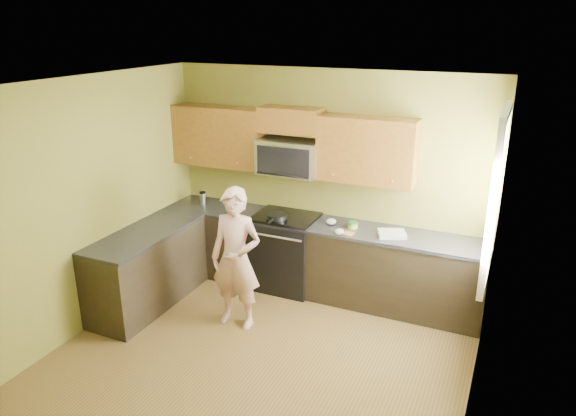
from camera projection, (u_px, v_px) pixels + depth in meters
The scene contains 25 objects.
floor at pixel (253, 365), 5.29m from camera, with size 4.00×4.00×0.00m, color brown.
ceiling at pixel (246, 87), 4.40m from camera, with size 4.00×4.00×0.00m, color white.
wall_back at pixel (326, 181), 6.57m from camera, with size 4.00×4.00×0.00m, color olive.
wall_front at pixel (88, 360), 3.12m from camera, with size 4.00×4.00×0.00m, color olive.
wall_left at pixel (81, 209), 5.61m from camera, with size 4.00×4.00×0.00m, color olive.
wall_right at pixel (482, 280), 4.07m from camera, with size 4.00×4.00×0.00m, color olive.
cabinet_back_run at pixel (316, 258), 6.61m from camera, with size 4.00×0.60×0.88m, color black.
cabinet_left_run at pixel (148, 270), 6.32m from camera, with size 0.60×1.60×0.88m, color black.
countertop_back at pixel (316, 224), 6.45m from camera, with size 4.00×0.62×0.04m, color black.
countertop_left at pixel (145, 234), 6.16m from camera, with size 0.62×1.60×0.04m, color black.
stove at pixel (286, 251), 6.73m from camera, with size 0.76×0.65×0.95m, color black, non-canonical shape.
microwave at pixel (290, 174), 6.51m from camera, with size 0.76×0.40×0.42m, color silver, non-canonical shape.
upper_cab_left at pixel (221, 165), 6.93m from camera, with size 1.22×0.33×0.75m, color brown, non-canonical shape.
upper_cab_right at pixel (365, 182), 6.18m from camera, with size 1.12×0.33×0.75m, color brown, non-canonical shape.
upper_cab_over_mw at pixel (291, 120), 6.33m from camera, with size 0.76×0.33×0.30m, color brown.
window at pixel (496, 197), 5.02m from camera, with size 0.06×1.06×1.66m, color white, non-canonical shape.
woman at pixel (236, 259), 5.77m from camera, with size 0.58×0.38×1.58m, color #DF7D6F.
frying_pan at pixel (277, 218), 6.49m from camera, with size 0.26×0.45×0.06m, color black, non-canonical shape.
butter_tub at pixel (353, 228), 6.27m from camera, with size 0.12×0.12×0.09m, color #DCEC3E, non-canonical shape.
toast_slice at pixel (348, 234), 6.08m from camera, with size 0.11×0.11×0.01m, color #B27F47.
napkin_a at pixel (339, 232), 6.08m from camera, with size 0.11×0.12×0.06m, color silver.
napkin_b at pixel (331, 222), 6.37m from camera, with size 0.12×0.13×0.07m, color silver.
dish_towel at pixel (392, 234), 6.03m from camera, with size 0.30×0.24×0.05m, color white.
travel_mug at pixel (203, 205), 7.06m from camera, with size 0.08×0.08×0.18m, color silver, non-canonical shape.
glass_b at pixel (239, 205), 6.85m from camera, with size 0.07×0.07×0.12m, color silver.
Camera 1 is at (2.14, -3.95, 3.22)m, focal length 33.48 mm.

